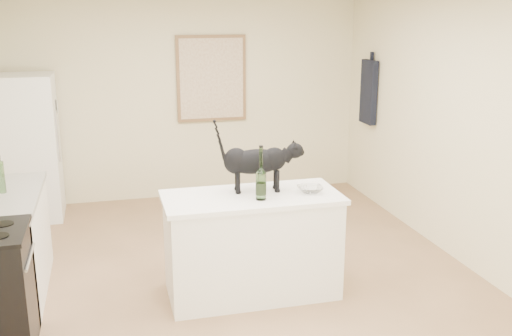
% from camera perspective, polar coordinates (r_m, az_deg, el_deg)
% --- Properties ---
extents(floor, '(5.50, 5.50, 0.00)m').
position_cam_1_polar(floor, '(5.46, -1.96, -11.13)').
color(floor, '#9A7352').
rests_on(floor, ground).
extents(wall_back, '(4.50, 0.00, 4.50)m').
position_cam_1_polar(wall_back, '(7.68, -6.55, 6.71)').
color(wall_back, beige).
rests_on(wall_back, ground).
extents(wall_front, '(4.50, 0.00, 4.50)m').
position_cam_1_polar(wall_front, '(2.54, 11.70, -11.22)').
color(wall_front, beige).
rests_on(wall_front, ground).
extents(wall_right, '(0.00, 5.50, 5.50)m').
position_cam_1_polar(wall_right, '(5.91, 19.77, 3.38)').
color(wall_right, beige).
rests_on(wall_right, ground).
extents(island_base, '(1.44, 0.67, 0.86)m').
position_cam_1_polar(island_base, '(5.12, -0.41, -7.65)').
color(island_base, white).
rests_on(island_base, floor).
extents(island_top, '(1.50, 0.70, 0.04)m').
position_cam_1_polar(island_top, '(4.96, -0.42, -2.86)').
color(island_top, white).
rests_on(island_top, island_base).
extents(left_cabinets, '(0.60, 1.40, 0.86)m').
position_cam_1_polar(left_cabinets, '(5.53, -23.03, -7.17)').
color(left_cabinets, white).
rests_on(left_cabinets, floor).
extents(left_countertop, '(0.62, 1.44, 0.04)m').
position_cam_1_polar(left_countertop, '(5.38, -23.52, -2.72)').
color(left_countertop, gray).
rests_on(left_countertop, left_cabinets).
extents(fridge, '(0.68, 0.68, 1.70)m').
position_cam_1_polar(fridge, '(7.35, -21.20, 1.83)').
color(fridge, white).
rests_on(fridge, floor).
extents(artwork_frame, '(0.90, 0.03, 1.10)m').
position_cam_1_polar(artwork_frame, '(7.67, -4.33, 8.63)').
color(artwork_frame, brown).
rests_on(artwork_frame, wall_back).
extents(artwork_canvas, '(0.82, 0.00, 1.02)m').
position_cam_1_polar(artwork_canvas, '(7.65, -4.31, 8.62)').
color(artwork_canvas, beige).
rests_on(artwork_canvas, wall_back).
extents(hanging_garment, '(0.08, 0.34, 0.80)m').
position_cam_1_polar(hanging_garment, '(7.62, 10.86, 7.24)').
color(hanging_garment, black).
rests_on(hanging_garment, wall_right).
extents(black_cat, '(0.69, 0.28, 0.47)m').
position_cam_1_polar(black_cat, '(5.00, -0.02, 0.33)').
color(black_cat, black).
rests_on(black_cat, island_top).
extents(wine_bottle, '(0.10, 0.10, 0.40)m').
position_cam_1_polar(wine_bottle, '(4.79, 0.49, -0.79)').
color(wine_bottle, '#306026').
rests_on(wine_bottle, island_top).
extents(glass_bowl, '(0.25, 0.25, 0.05)m').
position_cam_1_polar(glass_bowl, '(5.04, 5.26, -2.08)').
color(glass_bowl, silver).
rests_on(glass_bowl, island_top).
extents(fridge_paper, '(0.04, 0.12, 0.16)m').
position_cam_1_polar(fridge_paper, '(7.33, -18.78, 5.69)').
color(fridge_paper, white).
rests_on(fridge_paper, fridge).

